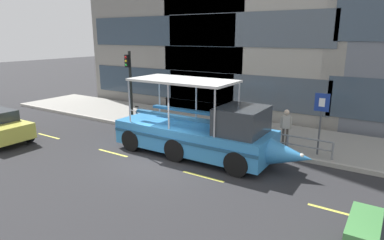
# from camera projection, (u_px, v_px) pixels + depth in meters

# --- Properties ---
(ground_plane) EXTENTS (120.00, 120.00, 0.00)m
(ground_plane) POSITION_uv_depth(u_px,v_px,m) (162.00, 160.00, 14.18)
(ground_plane) COLOR #2B2B2D
(sidewalk) EXTENTS (32.00, 4.80, 0.18)m
(sidewalk) POSITION_uv_depth(u_px,v_px,m) (222.00, 128.00, 18.73)
(sidewalk) COLOR #99968E
(sidewalk) RESTS_ON ground_plane
(curb_edge) EXTENTS (32.00, 0.18, 0.18)m
(curb_edge) POSITION_uv_depth(u_px,v_px,m) (199.00, 139.00, 16.70)
(curb_edge) COLOR #B2ADA3
(curb_edge) RESTS_ON ground_plane
(lane_centreline) EXTENTS (25.80, 0.12, 0.01)m
(lane_centreline) POSITION_uv_depth(u_px,v_px,m) (154.00, 164.00, 13.72)
(lane_centreline) COLOR #DBD64C
(lane_centreline) RESTS_ON ground_plane
(curb_guardrail) EXTENTS (11.42, 0.09, 0.78)m
(curb_guardrail) POSITION_uv_depth(u_px,v_px,m) (213.00, 128.00, 16.50)
(curb_guardrail) COLOR gray
(curb_guardrail) RESTS_ON sidewalk
(traffic_light_pole) EXTENTS (0.24, 0.46, 4.16)m
(traffic_light_pole) POSITION_uv_depth(u_px,v_px,m) (130.00, 80.00, 19.27)
(traffic_light_pole) COLOR black
(traffic_light_pole) RESTS_ON sidewalk
(parking_sign) EXTENTS (0.60, 0.12, 2.70)m
(parking_sign) POSITION_uv_depth(u_px,v_px,m) (321.00, 114.00, 13.81)
(parking_sign) COLOR #4C4F54
(parking_sign) RESTS_ON sidewalk
(leaned_bicycle) EXTENTS (1.74, 0.46, 0.96)m
(leaned_bicycle) POSITION_uv_depth(u_px,v_px,m) (140.00, 116.00, 19.52)
(leaned_bicycle) COLOR black
(leaned_bicycle) RESTS_ON sidewalk
(duck_tour_boat) EXTENTS (8.90, 2.57, 3.36)m
(duck_tour_boat) POSITION_uv_depth(u_px,v_px,m) (203.00, 133.00, 14.31)
(duck_tour_boat) COLOR #388CD1
(duck_tour_boat) RESTS_ON ground_plane
(pedestrian_near_bow) EXTENTS (0.47, 0.31, 1.77)m
(pedestrian_near_bow) POSITION_uv_depth(u_px,v_px,m) (286.00, 124.00, 15.06)
(pedestrian_near_bow) COLOR #47423D
(pedestrian_near_bow) RESTS_ON sidewalk
(pedestrian_mid_left) EXTENTS (0.30, 0.47, 1.75)m
(pedestrian_mid_left) POSITION_uv_depth(u_px,v_px,m) (229.00, 116.00, 16.59)
(pedestrian_mid_left) COLOR #47423D
(pedestrian_mid_left) RESTS_ON sidewalk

